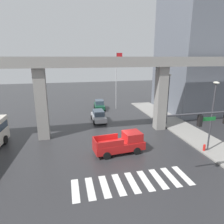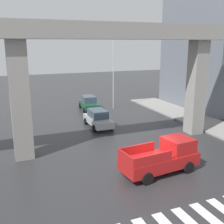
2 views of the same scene
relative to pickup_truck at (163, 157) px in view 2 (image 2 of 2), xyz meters
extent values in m
plane|color=#2D2D30|center=(-0.57, 0.93, -0.99)|extent=(120.00, 120.00, 0.00)
cube|color=silver|center=(-0.57, -5.16, -0.98)|extent=(0.55, 2.80, 0.01)
cube|color=gray|center=(-0.57, 5.77, 7.92)|extent=(58.39, 2.12, 1.20)
cube|color=gray|center=(-8.05, 5.77, 3.17)|extent=(1.30, 1.30, 8.31)
cube|color=gray|center=(6.91, 5.77, 3.17)|extent=(1.30, 1.30, 8.31)
cube|color=red|center=(-0.30, -0.03, -0.21)|extent=(5.26, 2.40, 0.80)
cube|color=red|center=(1.14, 0.12, 0.64)|extent=(1.87, 1.91, 0.90)
cube|color=#3F5160|center=(1.61, 0.16, 0.64)|extent=(0.27, 1.67, 0.77)
cube|color=red|center=(-1.53, 0.72, 0.49)|extent=(2.65, 0.37, 0.60)
cube|color=red|center=(-1.35, -1.01, 0.49)|extent=(2.65, 0.37, 0.60)
cube|color=red|center=(-2.79, -0.28, 0.49)|extent=(0.27, 1.75, 0.60)
cylinder|color=black|center=(1.18, 1.03, -0.61)|extent=(0.78, 0.35, 0.76)
cylinder|color=black|center=(1.36, -0.77, -0.61)|extent=(0.78, 0.35, 0.76)
cylinder|color=black|center=(-1.96, 0.71, -0.61)|extent=(0.78, 0.35, 0.76)
cylinder|color=black|center=(-1.78, -1.09, -0.61)|extent=(0.78, 0.35, 0.76)
cube|color=#14472D|center=(0.72, 18.00, -0.35)|extent=(2.13, 4.44, 0.64)
cube|color=#384756|center=(0.73, 18.10, 0.35)|extent=(1.69, 2.36, 0.76)
cylinder|color=black|center=(1.46, 16.60, -0.67)|extent=(0.30, 0.66, 0.64)
cylinder|color=black|center=(-0.25, 16.75, -0.67)|extent=(0.30, 0.66, 0.64)
cylinder|color=black|center=(1.70, 19.25, -0.67)|extent=(0.30, 0.66, 0.64)
cylinder|color=black|center=(-0.02, 19.40, -0.67)|extent=(0.30, 0.66, 0.64)
cube|color=#A8AAAF|center=(-0.63, 10.75, -0.35)|extent=(1.79, 4.31, 0.64)
cube|color=#384756|center=(-0.63, 10.85, 0.35)|extent=(1.51, 2.25, 0.76)
cylinder|color=black|center=(0.25, 9.42, -0.67)|extent=(0.24, 0.64, 0.64)
cylinder|color=black|center=(-1.48, 9.41, -0.67)|extent=(0.24, 0.64, 0.64)
cylinder|color=black|center=(0.23, 12.09, -0.67)|extent=(0.24, 0.64, 0.64)
cylinder|color=black|center=(-1.50, 12.07, -0.67)|extent=(0.24, 0.64, 0.64)
cylinder|color=#38383D|center=(8.72, 7.15, 2.51)|extent=(0.16, 0.16, 7.00)
ellipsoid|color=beige|center=(8.72, 7.15, 6.13)|extent=(0.44, 0.70, 0.24)
cylinder|color=silver|center=(3.78, 17.50, 4.17)|extent=(0.12, 0.12, 10.32)
cube|color=red|center=(4.33, 17.50, 8.83)|extent=(1.10, 0.04, 0.70)
camera|label=1|loc=(-5.21, -18.19, 8.50)|focal=32.34mm
camera|label=2|loc=(-9.18, -13.79, 7.04)|focal=44.02mm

